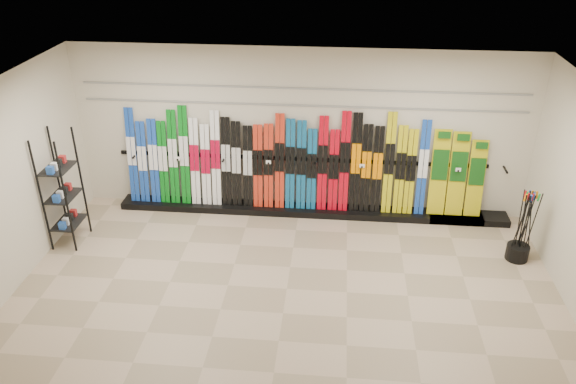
{
  "coord_description": "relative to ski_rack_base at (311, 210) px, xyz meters",
  "views": [
    {
      "loc": [
        0.65,
        -6.67,
        5.17
      ],
      "look_at": [
        -0.08,
        1.0,
        1.1
      ],
      "focal_mm": 35.0,
      "sensor_mm": 36.0,
      "label": 1
    }
  ],
  "objects": [
    {
      "name": "floor",
      "position": [
        -0.22,
        -2.28,
        -0.06
      ],
      "size": [
        8.0,
        8.0,
        0.0
      ],
      "primitive_type": "plane",
      "color": "gray",
      "rests_on": "ground"
    },
    {
      "name": "slatwall_rail_1",
      "position": [
        -0.22,
        0.2,
        2.24
      ],
      "size": [
        7.6,
        0.02,
        0.03
      ],
      "primitive_type": "cube",
      "color": "gray",
      "rests_on": "back_wall"
    },
    {
      "name": "accessory_rack",
      "position": [
        -3.97,
        -1.29,
        0.91
      ],
      "size": [
        0.4,
        0.6,
        1.94
      ],
      "primitive_type": "cube",
      "color": "black",
      "rests_on": "floor"
    },
    {
      "name": "slatwall_rail_0",
      "position": [
        -0.22,
        0.2,
        1.94
      ],
      "size": [
        7.6,
        0.02,
        0.03
      ],
      "primitive_type": "cube",
      "color": "gray",
      "rests_on": "back_wall"
    },
    {
      "name": "ceiling",
      "position": [
        -0.22,
        -2.28,
        2.94
      ],
      "size": [
        8.0,
        8.0,
        0.0
      ],
      "primitive_type": "plane",
      "rotation": [
        3.14,
        0.0,
        0.0
      ],
      "color": "silver",
      "rests_on": "back_wall"
    },
    {
      "name": "left_wall",
      "position": [
        -4.22,
        -2.28,
        1.44
      ],
      "size": [
        0.0,
        5.0,
        5.0
      ],
      "primitive_type": "plane",
      "rotation": [
        1.57,
        0.0,
        1.57
      ],
      "color": "beige",
      "rests_on": "floor"
    },
    {
      "name": "snowboards",
      "position": [
        2.53,
        0.07,
        0.8
      ],
      "size": [
        0.93,
        0.24,
        1.55
      ],
      "color": "gold",
      "rests_on": "ski_rack_base"
    },
    {
      "name": "pole_bin",
      "position": [
        3.38,
        -1.15,
        0.07
      ],
      "size": [
        0.35,
        0.35,
        0.25
      ],
      "primitive_type": "cylinder",
      "color": "black",
      "rests_on": "floor"
    },
    {
      "name": "skis",
      "position": [
        -0.67,
        0.06,
        0.88
      ],
      "size": [
        5.38,
        0.25,
        1.83
      ],
      "color": "#1846B3",
      "rests_on": "ski_rack_base"
    },
    {
      "name": "back_wall",
      "position": [
        -0.22,
        0.22,
        1.44
      ],
      "size": [
        8.0,
        0.0,
        8.0
      ],
      "primitive_type": "plane",
      "rotation": [
        1.57,
        0.0,
        0.0
      ],
      "color": "beige",
      "rests_on": "floor"
    },
    {
      "name": "ski_rack_base",
      "position": [
        0.0,
        0.0,
        0.0
      ],
      "size": [
        8.0,
        0.4,
        0.12
      ],
      "primitive_type": "cube",
      "color": "black",
      "rests_on": "floor"
    },
    {
      "name": "ski_poles",
      "position": [
        3.39,
        -1.14,
        0.55
      ],
      "size": [
        0.35,
        0.27,
        1.18
      ],
      "color": "black",
      "rests_on": "pole_bin"
    }
  ]
}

